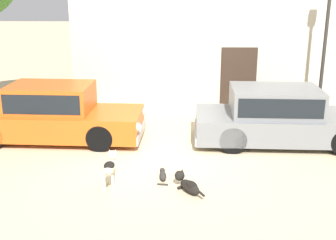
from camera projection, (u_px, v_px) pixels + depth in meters
name	position (u px, v px, depth m)	size (l,w,h in m)	color
ground_plane	(154.00, 159.00, 10.22)	(80.00, 80.00, 0.00)	#CCB78E
parked_sedan_nearest	(53.00, 113.00, 11.32)	(4.73, 1.87, 1.48)	#D15619
parked_sedan_second	(279.00, 116.00, 11.09)	(4.57, 1.93, 1.44)	slate
stray_dog_spotted	(110.00, 166.00, 8.71)	(0.23, 1.03, 0.69)	beige
stray_dog_tan	(188.00, 184.00, 8.58)	(0.62, 0.84, 0.37)	black
stray_cat	(163.00, 175.00, 9.18)	(0.22, 0.62, 0.17)	#2D2B28
street_lamp	(326.00, 35.00, 12.08)	(0.22, 0.22, 4.05)	#2D2B28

